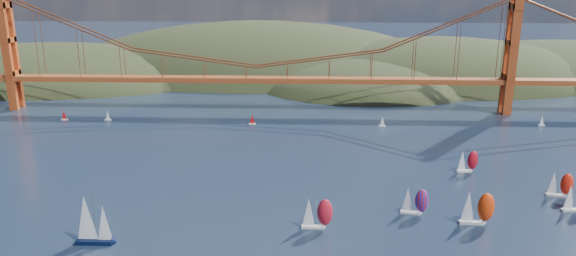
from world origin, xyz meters
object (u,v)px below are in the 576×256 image
(sloop_navy, at_px, (91,220))
(racer_0, at_px, (316,213))
(racer_1, at_px, (477,207))
(racer_4, at_px, (560,184))
(racer_3, at_px, (467,161))
(racer_2, at_px, (576,197))
(racer_rwb, at_px, (414,200))

(sloop_navy, xyz_separation_m, racer_0, (57.98, 10.91, -1.92))
(racer_0, distance_m, racer_1, 44.65)
(racer_1, bearing_deg, racer_0, -170.94)
(racer_4, bearing_deg, racer_0, -153.54)
(racer_0, bearing_deg, racer_3, 41.27)
(racer_2, bearing_deg, racer_3, 120.78)
(racer_2, distance_m, racer_rwb, 47.77)
(racer_2, bearing_deg, racer_4, 85.08)
(racer_0, bearing_deg, racer_1, 6.24)
(racer_3, bearing_deg, racer_1, -111.06)
(racer_0, relative_size, racer_1, 0.92)
(racer_rwb, bearing_deg, racer_2, 15.46)
(sloop_navy, bearing_deg, racer_2, 10.34)
(sloop_navy, distance_m, racer_4, 138.51)
(racer_2, xyz_separation_m, racer_3, (-23.23, 31.12, -0.27))
(racer_0, xyz_separation_m, racer_2, (76.00, 14.11, -0.31))
(racer_0, relative_size, racer_2, 1.07)
(racer_0, xyz_separation_m, racer_rwb, (28.38, 10.33, -0.42))
(racer_3, bearing_deg, sloop_navy, -162.67)
(racer_0, distance_m, racer_2, 77.30)
(racer_2, xyz_separation_m, racer_rwb, (-47.62, -3.78, -0.11))
(racer_1, distance_m, racer_4, 37.49)
(racer_2, height_order, racer_rwb, racer_2)
(racer_1, height_order, racer_rwb, racer_1)
(sloop_navy, height_order, racer_1, sloop_navy)
(racer_4, distance_m, racer_rwb, 49.60)
(sloop_navy, height_order, racer_2, sloop_navy)
(sloop_navy, relative_size, racer_0, 1.51)
(racer_0, bearing_deg, sloop_navy, -168.68)
(racer_1, xyz_separation_m, racer_2, (31.56, 9.77, -0.72))
(sloop_navy, bearing_deg, racer_1, 8.23)
(racer_3, relative_size, racer_rwb, 0.96)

